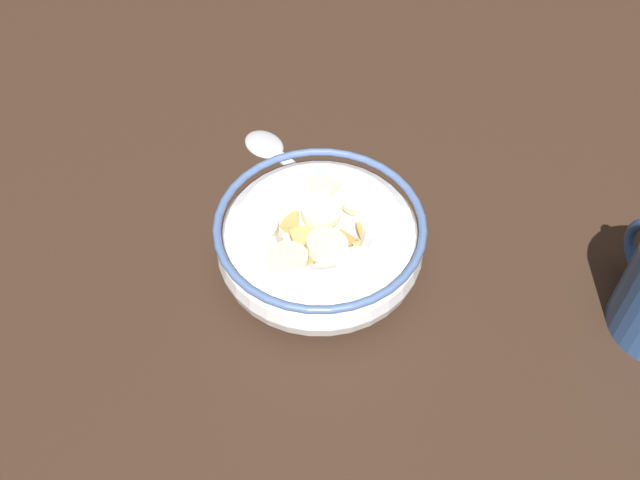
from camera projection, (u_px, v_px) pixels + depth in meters
ground_plane at (320, 272)px, 58.46cm from camera, size 94.78×94.78×2.00cm
cereal_bowl at (320, 241)px, 55.49cm from camera, size 15.68×15.68×5.53cm
spoon at (284, 157)px, 64.68cm from camera, size 15.85×9.16×0.80cm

